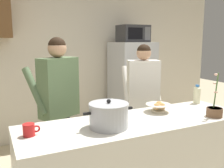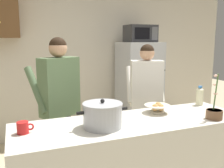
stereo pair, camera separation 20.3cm
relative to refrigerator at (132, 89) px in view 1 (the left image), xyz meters
The scene contains 11 objects.
back_wall_unit 1.46m from the refrigerator, 161.87° to the left, with size 6.00×0.48×2.60m.
kitchen_island 2.14m from the refrigerator, 118.69° to the right, with size 2.16×0.68×0.92m, color silver.
refrigerator is the anchor object (origin of this frame).
microwave 0.94m from the refrigerator, 89.93° to the right, with size 0.48×0.37×0.28m.
person_near_pot 1.90m from the refrigerator, 145.47° to the right, with size 0.62×0.57×1.67m.
person_by_sink 1.09m from the refrigerator, 112.59° to the right, with size 0.58×0.53×1.59m.
cooking_pot 2.34m from the refrigerator, 125.05° to the right, with size 0.44×0.33×0.24m.
coffee_mug 2.67m from the refrigerator, 137.31° to the right, with size 0.13×0.09×0.10m.
bread_bowl 1.84m from the refrigerator, 111.81° to the right, with size 0.26×0.26×0.10m.
bottle_near_edge 1.62m from the refrigerator, 92.54° to the right, with size 0.08×0.08×0.22m.
potted_orchid 2.10m from the refrigerator, 98.21° to the right, with size 0.15×0.15×0.42m.
Camera 1 is at (-1.18, -1.89, 1.64)m, focal length 40.50 mm.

